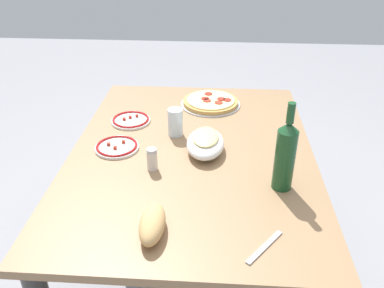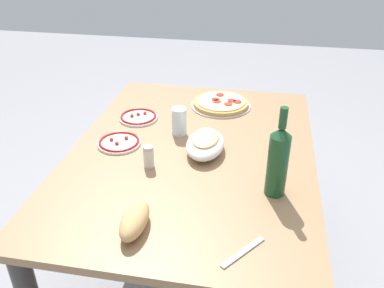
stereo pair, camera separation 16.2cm
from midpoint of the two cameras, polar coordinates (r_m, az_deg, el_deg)
ground_plane at (r=2.09m, az=2.33°, el=-17.68°), size 8.00×8.00×0.00m
dining_table at (r=1.70m, az=2.75°, el=-3.99°), size 1.33×0.97×0.70m
pepperoni_pizza at (r=2.02m, az=6.38°, el=5.64°), size 0.30×0.30×0.03m
baked_pasta_dish at (r=1.61m, az=4.74°, el=0.04°), size 0.24×0.15×0.08m
wine_bottle at (r=1.38m, az=15.31°, el=-2.32°), size 0.07×0.07×0.32m
water_glass at (r=1.73m, az=0.87°, el=3.11°), size 0.06×0.06×0.12m
side_plate_near at (r=1.69m, az=-7.50°, el=0.16°), size 0.18×0.18×0.02m
side_plate_far at (r=1.89m, az=-5.10°, el=3.73°), size 0.18×0.18×0.02m
bread_loaf at (r=1.24m, az=-4.29°, el=-10.74°), size 0.18×0.08×0.07m
spice_shaker at (r=1.52m, az=-3.07°, el=-1.88°), size 0.04×0.04×0.09m
fork_right at (r=1.21m, az=11.13°, el=-14.82°), size 0.14×0.12×0.00m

